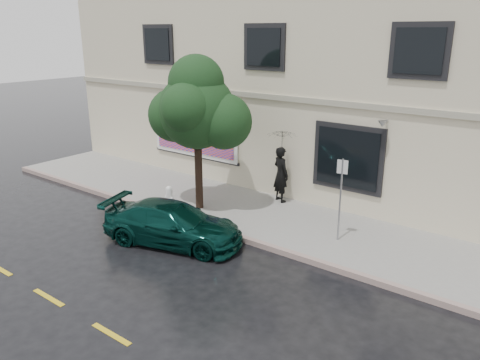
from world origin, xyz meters
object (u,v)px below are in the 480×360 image
Objects in this scene: car at (173,224)px; street_tree at (197,111)px; fire_hydrant at (169,198)px; pedestrian at (281,174)px.

street_tree is at bearing 7.95° from car.
street_tree reaches higher than fire_hydrant.
street_tree is (-1.78, -2.14, 2.24)m from pedestrian.
street_tree reaches higher than car.
car is 5.12× the size of fire_hydrant.
car is at bearing -47.54° from fire_hydrant.
pedestrian reaches higher than car.
fire_hydrant is at bearing 71.17° from pedestrian.
car is 2.10× the size of pedestrian.
pedestrian is 3.57m from street_tree.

